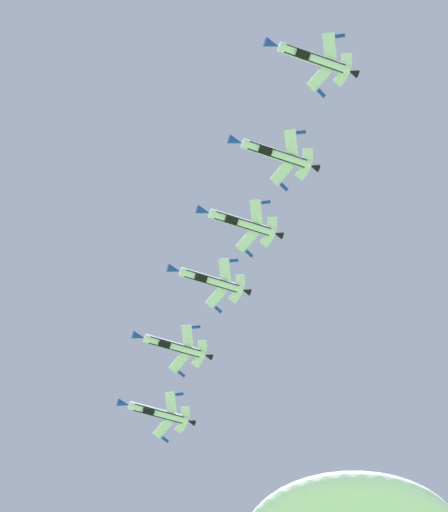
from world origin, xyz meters
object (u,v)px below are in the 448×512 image
at_px(fighter_jet_right_outer, 173,346).
at_px(fighter_jet_left_wing, 275,154).
at_px(fighter_jet_lead, 312,58).
at_px(fighter_jet_right_wing, 241,223).
at_px(fighter_jet_left_outer, 210,280).
at_px(fighter_jet_trail_slot, 157,413).

bearing_deg(fighter_jet_right_outer, fighter_jet_left_wing, -177.48).
height_order(fighter_jet_lead, fighter_jet_right_wing, fighter_jet_lead).
xyz_separation_m(fighter_jet_lead, fighter_jet_left_outer, (-7.95, 45.21, -0.83)).
distance_m(fighter_jet_right_wing, fighter_jet_trail_slot, 45.72).
xyz_separation_m(fighter_jet_right_wing, fighter_jet_right_outer, (-6.84, 30.15, 0.55)).
relative_size(fighter_jet_left_wing, fighter_jet_right_wing, 1.00).
height_order(fighter_jet_left_outer, fighter_jet_right_outer, fighter_jet_left_outer).
relative_size(fighter_jet_left_wing, fighter_jet_trail_slot, 1.00).
distance_m(fighter_jet_lead, fighter_jet_trail_slot, 77.68).
relative_size(fighter_jet_lead, fighter_jet_right_wing, 1.00).
bearing_deg(fighter_jet_left_wing, fighter_jet_trail_slot, 0.23).
bearing_deg(fighter_jet_lead, fighter_jet_right_wing, 0.00).
xyz_separation_m(fighter_jet_left_outer, fighter_jet_trail_slot, (-4.58, 31.35, -3.03)).
bearing_deg(fighter_jet_lead, fighter_jet_left_outer, 0.80).
height_order(fighter_jet_right_wing, fighter_jet_left_outer, fighter_jet_left_outer).
height_order(fighter_jet_right_outer, fighter_jet_trail_slot, fighter_jet_right_outer).
height_order(fighter_jet_left_wing, fighter_jet_trail_slot, fighter_jet_left_wing).
bearing_deg(fighter_jet_right_wing, fighter_jet_left_outer, 2.63).
bearing_deg(fighter_jet_trail_slot, fighter_jet_left_outer, 179.14).
bearing_deg(fighter_jet_left_wing, fighter_jet_right_wing, 0.31).
height_order(fighter_jet_lead, fighter_jet_left_outer, fighter_jet_lead).
distance_m(fighter_jet_lead, fighter_jet_left_wing, 16.75).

